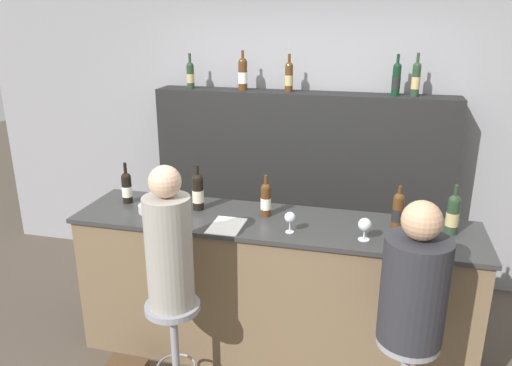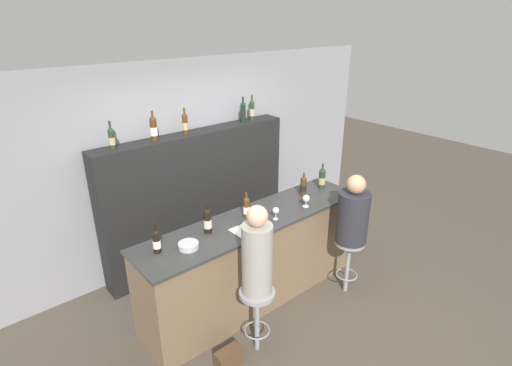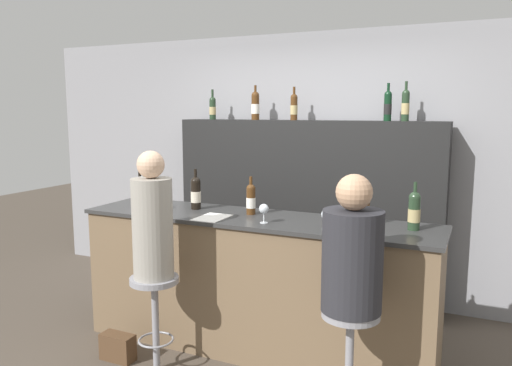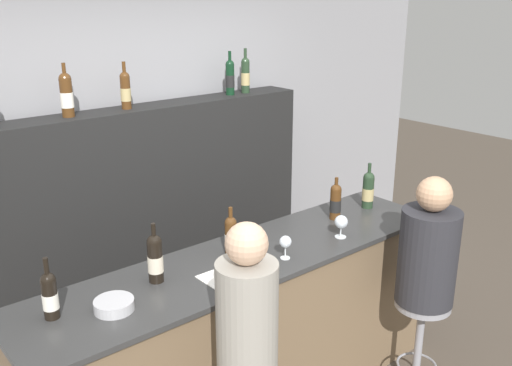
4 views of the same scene
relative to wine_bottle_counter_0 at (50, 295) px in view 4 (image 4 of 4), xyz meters
The scene contains 19 objects.
wall_back 1.72m from the wine_bottle_counter_0, 49.18° to the left, with size 6.40×0.05×2.60m.
bar_counter 1.30m from the wine_bottle_counter_0, ahead, with size 2.76×0.65×1.05m.
back_bar_cabinet 1.58m from the wine_bottle_counter_0, 43.76° to the left, with size 2.58×0.28×1.76m.
wine_bottle_counter_0 is the anchor object (origin of this frame).
wine_bottle_counter_1 0.56m from the wine_bottle_counter_0, ahead, with size 0.08×0.08×0.33m.
wine_bottle_counter_2 1.06m from the wine_bottle_counter_0, ahead, with size 0.07×0.07×0.30m.
wine_bottle_counter_3 1.94m from the wine_bottle_counter_0, ahead, with size 0.08×0.08×0.29m.
wine_bottle_counter_4 2.27m from the wine_bottle_counter_0, ahead, with size 0.08×0.08×0.33m.
wine_bottle_backbar_1 1.43m from the wine_bottle_counter_0, 60.95° to the left, with size 0.08×0.08×0.34m.
wine_bottle_backbar_2 1.63m from the wine_bottle_counter_0, 47.02° to the left, with size 0.07×0.07×0.31m.
wine_bottle_backbar_3 2.28m from the wine_bottle_counter_0, 29.78° to the left, with size 0.07×0.07×0.33m.
wine_bottle_backbar_4 2.41m from the wine_bottle_counter_0, 27.92° to the left, with size 0.07×0.07×0.34m.
wine_glass_0 1.29m from the wine_bottle_counter_0, 10.41° to the right, with size 0.07×0.07×0.14m.
wine_glass_1 1.75m from the wine_bottle_counter_0, ahead, with size 0.08×0.08×0.14m.
metal_bowl 0.30m from the wine_bottle_counter_0, 25.91° to the right, with size 0.19×0.19×0.05m.
tasting_menu 0.89m from the wine_bottle_counter_0, 15.91° to the right, with size 0.21×0.30×0.00m.
guest_seated_left 0.93m from the wine_bottle_counter_0, 47.38° to the right, with size 0.28×0.28×0.89m.
bar_stool_right 2.23m from the wine_bottle_counter_0, 18.60° to the right, with size 0.34×0.34×0.69m.
guest_seated_right 2.14m from the wine_bottle_counter_0, 18.60° to the right, with size 0.35×0.35×0.80m.
Camera 4 is at (-1.88, -2.03, 2.50)m, focal length 40.00 mm.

